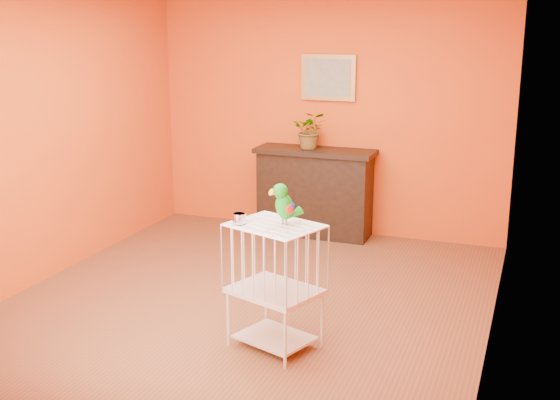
% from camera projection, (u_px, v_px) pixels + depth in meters
% --- Properties ---
extents(ground, '(4.50, 4.50, 0.00)m').
position_uv_depth(ground, '(251.00, 299.00, 6.11)').
color(ground, brown).
rests_on(ground, ground).
extents(room_shell, '(4.50, 4.50, 4.50)m').
position_uv_depth(room_shell, '(249.00, 118.00, 5.72)').
color(room_shell, '#D44F13').
rests_on(room_shell, ground).
extents(console_cabinet, '(1.32, 0.48, 0.98)m').
position_uv_depth(console_cabinet, '(314.00, 192.00, 7.84)').
color(console_cabinet, black).
rests_on(console_cabinet, ground).
extents(potted_plant, '(0.46, 0.49, 0.32)m').
position_uv_depth(potted_plant, '(310.00, 134.00, 7.71)').
color(potted_plant, '#26722D').
rests_on(potted_plant, console_cabinet).
extents(framed_picture, '(0.62, 0.04, 0.50)m').
position_uv_depth(framed_picture, '(328.00, 78.00, 7.69)').
color(framed_picture, '#A4773A').
rests_on(framed_picture, room_shell).
extents(birdcage, '(0.73, 0.65, 0.94)m').
position_uv_depth(birdcage, '(275.00, 285.00, 5.10)').
color(birdcage, silver).
rests_on(birdcage, ground).
extents(feed_cup, '(0.10, 0.10, 0.07)m').
position_uv_depth(feed_cup, '(239.00, 218.00, 5.00)').
color(feed_cup, silver).
rests_on(feed_cup, birdcage).
extents(parrot, '(0.22, 0.24, 0.30)m').
position_uv_depth(parrot, '(284.00, 203.00, 4.96)').
color(parrot, '#59544C').
rests_on(parrot, birdcage).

